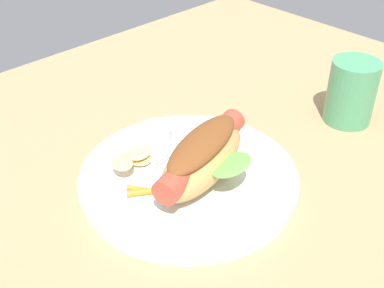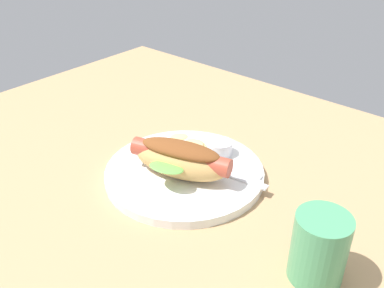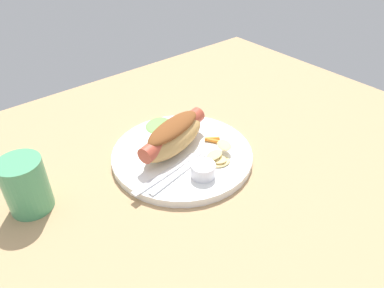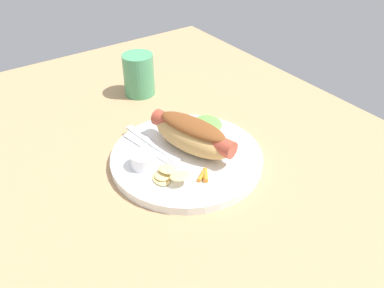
% 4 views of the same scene
% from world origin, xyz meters
% --- Properties ---
extents(ground_plane, '(1.20, 0.90, 0.02)m').
position_xyz_m(ground_plane, '(0.00, 0.00, -0.01)').
color(ground_plane, tan).
extents(plate, '(0.28, 0.28, 0.02)m').
position_xyz_m(plate, '(-0.00, 0.02, 0.01)').
color(plate, white).
rests_on(plate, ground_plane).
extents(hot_dog, '(0.18, 0.12, 0.06)m').
position_xyz_m(hot_dog, '(-0.01, 0.04, 0.05)').
color(hot_dog, tan).
rests_on(hot_dog, plate).
extents(sauce_ramekin, '(0.05, 0.05, 0.03)m').
position_xyz_m(sauce_ramekin, '(-0.02, -0.06, 0.03)').
color(sauce_ramekin, white).
rests_on(sauce_ramekin, plate).
extents(fork, '(0.15, 0.04, 0.00)m').
position_xyz_m(fork, '(-0.05, -0.03, 0.02)').
color(fork, silver).
rests_on(fork, plate).
extents(knife, '(0.16, 0.03, 0.00)m').
position_xyz_m(knife, '(-0.07, -0.02, 0.02)').
color(knife, silver).
rests_on(knife, plate).
extents(chips_pile, '(0.07, 0.06, 0.02)m').
position_xyz_m(chips_pile, '(0.04, -0.05, 0.03)').
color(chips_pile, '#E5C97E').
rests_on(chips_pile, plate).
extents(carrot_garnish, '(0.03, 0.03, 0.01)m').
position_xyz_m(carrot_garnish, '(0.07, 0.01, 0.02)').
color(carrot_garnish, orange).
rests_on(carrot_garnish, plate).
extents(drinking_cup, '(0.07, 0.07, 0.10)m').
position_xyz_m(drinking_cup, '(-0.28, 0.08, 0.05)').
color(drinking_cup, '#4C9E6B').
rests_on(drinking_cup, ground_plane).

